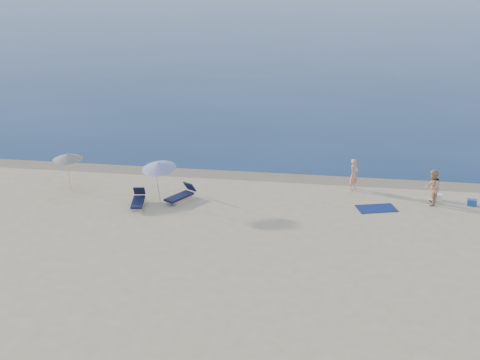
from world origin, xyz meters
name	(u,v)px	position (x,y,z in m)	size (l,w,h in m)	color
sea	(331,22)	(0.00, 100.00, 0.00)	(240.00, 160.00, 0.01)	#0D254E
wet_sand_strip	(318,179)	(0.00, 19.40, 0.00)	(240.00, 1.60, 0.00)	#847254
person_left	(354,175)	(1.84, 18.11, 0.83)	(0.61, 0.40, 1.67)	tan
person_right	(432,188)	(5.53, 16.64, 0.89)	(0.87, 0.68, 1.79)	tan
beach_towel	(376,208)	(2.88, 15.73, 0.02)	(1.84, 1.02, 0.03)	#101D51
white_bag	(438,197)	(5.99, 17.29, 0.16)	(0.38, 0.32, 0.32)	white
blue_cooler	(472,202)	(7.51, 16.83, 0.15)	(0.44, 0.31, 0.31)	#1D499F
umbrella_near	(159,166)	(-7.66, 15.04, 1.88)	(2.14, 2.15, 2.21)	silver
umbrella_far	(68,157)	(-12.73, 15.94, 1.80)	(1.61, 1.62, 2.04)	silver
lounger_left	(138,200)	(-8.60, 14.43, 0.27)	(0.87, 1.78, 0.75)	black
lounger_right	(181,195)	(-6.68, 15.36, 0.28)	(1.38, 1.82, 0.78)	#131636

